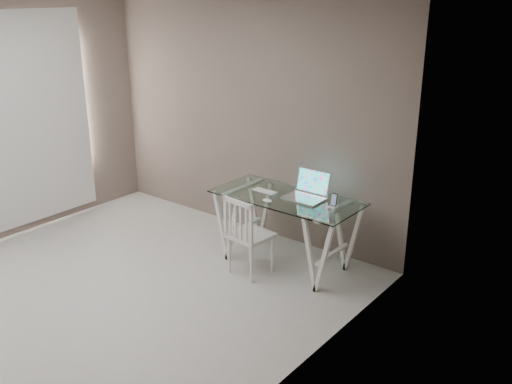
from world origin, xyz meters
TOP-DOWN VIEW (x-y plane):
  - room at (-0.06, 0.02)m, footprint 4.50×4.52m
  - desk at (0.94, 1.70)m, footprint 1.50×0.70m
  - chair at (0.76, 1.28)m, footprint 0.41×0.41m
  - laptop at (1.11, 1.82)m, footprint 0.39×0.33m
  - keyboard at (0.67, 1.69)m, footprint 0.28×0.12m
  - mouse at (0.88, 1.46)m, footprint 0.11×0.06m
  - phone_dock at (1.45, 1.74)m, footprint 0.07×0.07m

SIDE VIEW (x-z plane):
  - desk at x=0.94m, z-range 0.01..0.76m
  - chair at x=0.76m, z-range 0.04..0.87m
  - keyboard at x=0.67m, z-range 0.75..0.75m
  - mouse at x=0.88m, z-range 0.75..0.78m
  - phone_dock at x=1.45m, z-range 0.72..0.85m
  - laptop at x=1.11m, z-range 0.68..0.94m
  - room at x=-0.06m, z-range 0.36..3.07m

